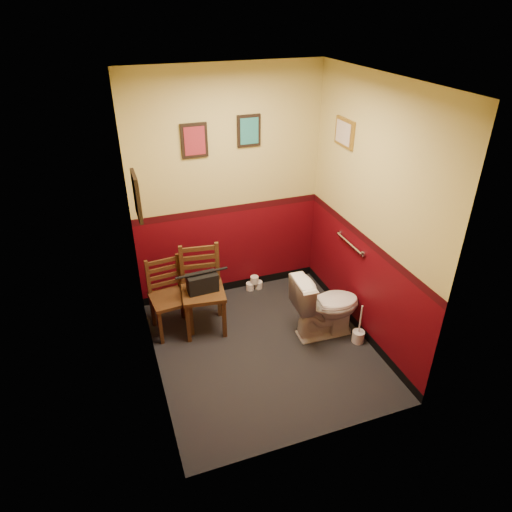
{
  "coord_description": "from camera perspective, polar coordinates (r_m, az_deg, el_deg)",
  "views": [
    {
      "loc": [
        -1.32,
        -3.47,
        3.27
      ],
      "look_at": [
        0.0,
        0.25,
        1.0
      ],
      "focal_mm": 32.0,
      "sensor_mm": 36.0,
      "label": 1
    }
  ],
  "objects": [
    {
      "name": "grab_bar",
      "position": [
        4.99,
        11.64,
        1.55
      ],
      "size": [
        0.05,
        0.56,
        0.06
      ],
      "color": "silver",
      "rests_on": "wall_right"
    },
    {
      "name": "toilet",
      "position": [
        4.98,
        8.74,
        -6.15
      ],
      "size": [
        0.76,
        0.45,
        0.73
      ],
      "primitive_type": "imported",
      "rotation": [
        0.0,
        0.0,
        1.53
      ],
      "color": "white",
      "rests_on": "floor"
    },
    {
      "name": "floor",
      "position": [
        4.95,
        0.99,
        -11.47
      ],
      "size": [
        2.2,
        2.4,
        0.0
      ],
      "primitive_type": "cube",
      "color": "black",
      "rests_on": "ground"
    },
    {
      "name": "framed_print_back_b",
      "position": [
        5.07,
        -0.89,
        15.39
      ],
      "size": [
        0.26,
        0.04,
        0.34
      ],
      "color": "black",
      "rests_on": "wall_back"
    },
    {
      "name": "framed_print_right",
      "position": [
        4.88,
        10.99,
        14.9
      ],
      "size": [
        0.04,
        0.34,
        0.28
      ],
      "color": "olive",
      "rests_on": "wall_right"
    },
    {
      "name": "framed_print_left",
      "position": [
        3.85,
        -14.66,
        7.25
      ],
      "size": [
        0.04,
        0.3,
        0.38
      ],
      "color": "black",
      "rests_on": "wall_left"
    },
    {
      "name": "wall_front",
      "position": [
        3.25,
        8.65,
        -6.66
      ],
      "size": [
        2.2,
        0.0,
        2.7
      ],
      "primitive_type": "cube",
      "rotation": [
        -1.57,
        0.0,
        0.0
      ],
      "color": "#4C050C",
      "rests_on": "ground"
    },
    {
      "name": "wall_left",
      "position": [
        3.97,
        -13.87,
        0.03
      ],
      "size": [
        0.0,
        2.4,
        2.7
      ],
      "primitive_type": "cube",
      "rotation": [
        1.57,
        0.0,
        1.57
      ],
      "color": "#4C050C",
      "rests_on": "ground"
    },
    {
      "name": "framed_print_back_a",
      "position": [
        4.93,
        -7.71,
        14.11
      ],
      "size": [
        0.28,
        0.04,
        0.36
      ],
      "color": "black",
      "rests_on": "wall_back"
    },
    {
      "name": "chair_left",
      "position": [
        5.05,
        -10.85,
        -5.03
      ],
      "size": [
        0.43,
        0.43,
        0.85
      ],
      "rotation": [
        0.0,
        0.0,
        0.1
      ],
      "color": "#503118",
      "rests_on": "floor"
    },
    {
      "name": "handbag",
      "position": [
        4.89,
        -6.72,
        -3.32
      ],
      "size": [
        0.33,
        0.18,
        0.24
      ],
      "rotation": [
        0.0,
        0.0,
        0.05
      ],
      "color": "black",
      "rests_on": "chair_right"
    },
    {
      "name": "wall_back",
      "position": [
        5.22,
        -3.54,
        8.26
      ],
      "size": [
        2.2,
        0.0,
        2.7
      ],
      "primitive_type": "cube",
      "rotation": [
        1.57,
        0.0,
        0.0
      ],
      "color": "#4C050C",
      "rests_on": "ground"
    },
    {
      "name": "ceiling",
      "position": [
        3.76,
        1.37,
        21.16
      ],
      "size": [
        2.2,
        2.4,
        0.0
      ],
      "primitive_type": "cube",
      "rotation": [
        3.14,
        0.0,
        0.0
      ],
      "color": "silver",
      "rests_on": "ground"
    },
    {
      "name": "toilet_brush",
      "position": [
        5.11,
        12.66,
        -9.7
      ],
      "size": [
        0.13,
        0.13,
        0.47
      ],
      "color": "silver",
      "rests_on": "floor"
    },
    {
      "name": "tp_stack",
      "position": [
        5.8,
        -0.21,
        -3.47
      ],
      "size": [
        0.21,
        0.11,
        0.19
      ],
      "color": "silver",
      "rests_on": "floor"
    },
    {
      "name": "wall_right",
      "position": [
        4.65,
        13.99,
        4.57
      ],
      "size": [
        0.0,
        2.4,
        2.7
      ],
      "primitive_type": "cube",
      "rotation": [
        1.57,
        0.0,
        -1.57
      ],
      "color": "#4C050C",
      "rests_on": "ground"
    },
    {
      "name": "chair_right",
      "position": [
        5.0,
        -6.7,
        -4.23
      ],
      "size": [
        0.5,
        0.5,
        0.96
      ],
      "rotation": [
        0.0,
        0.0,
        -0.13
      ],
      "color": "#503118",
      "rests_on": "floor"
    }
  ]
}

